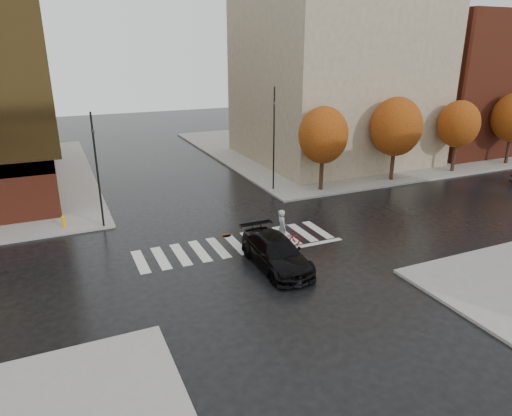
# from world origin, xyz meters

# --- Properties ---
(ground) EXTENTS (120.00, 120.00, 0.00)m
(ground) POSITION_xyz_m (0.00, 0.00, 0.00)
(ground) COLOR black
(ground) RESTS_ON ground
(sidewalk_ne) EXTENTS (30.00, 30.00, 0.15)m
(sidewalk_ne) POSITION_xyz_m (21.00, 21.00, 0.07)
(sidewalk_ne) COLOR gray
(sidewalk_ne) RESTS_ON ground
(crosswalk) EXTENTS (12.00, 3.00, 0.01)m
(crosswalk) POSITION_xyz_m (0.00, 0.50, 0.01)
(crosswalk) COLOR silver
(crosswalk) RESTS_ON ground
(building_ne_tan) EXTENTS (16.00, 16.00, 18.00)m
(building_ne_tan) POSITION_xyz_m (17.00, 17.00, 9.15)
(building_ne_tan) COLOR gray
(building_ne_tan) RESTS_ON sidewalk_ne
(building_ne_brick) EXTENTS (14.00, 14.00, 14.00)m
(building_ne_brick) POSITION_xyz_m (33.00, 16.00, 7.15)
(building_ne_brick) COLOR maroon
(building_ne_brick) RESTS_ON sidewalk_ne
(tree_ne_a) EXTENTS (3.80, 3.80, 6.50)m
(tree_ne_a) POSITION_xyz_m (10.00, 7.40, 4.46)
(tree_ne_a) COLOR black
(tree_ne_a) RESTS_ON sidewalk_ne
(tree_ne_b) EXTENTS (4.20, 4.20, 6.89)m
(tree_ne_b) POSITION_xyz_m (17.00, 7.40, 4.62)
(tree_ne_b) COLOR black
(tree_ne_b) RESTS_ON sidewalk_ne
(tree_ne_c) EXTENTS (3.60, 3.60, 6.31)m
(tree_ne_c) POSITION_xyz_m (24.00, 7.40, 4.37)
(tree_ne_c) COLOR black
(tree_ne_c) RESTS_ON sidewalk_ne
(sedan) EXTENTS (2.28, 5.52, 1.60)m
(sedan) POSITION_xyz_m (0.84, -2.96, 0.80)
(sedan) COLOR black
(sedan) RESTS_ON ground
(cyclist) EXTENTS (2.10, 0.98, 2.30)m
(cyclist) POSITION_xyz_m (2.25, -1.00, 0.79)
(cyclist) COLOR maroon
(cyclist) RESTS_ON ground
(traffic_light_nw) EXTENTS (0.21, 0.18, 7.12)m
(traffic_light_nw) POSITION_xyz_m (-6.67, 6.30, 4.19)
(traffic_light_nw) COLOR black
(traffic_light_nw) RESTS_ON sidewalk_nw
(traffic_light_ne) EXTENTS (0.22, 0.24, 7.90)m
(traffic_light_ne) POSITION_xyz_m (6.59, 9.00, 4.72)
(traffic_light_ne) COLOR black
(traffic_light_ne) RESTS_ON sidewalk_ne
(fire_hydrant) EXTENTS (0.26, 0.26, 0.73)m
(fire_hydrant) POSITION_xyz_m (-8.95, 7.18, 0.55)
(fire_hydrant) COLOR #DF9E0D
(fire_hydrant) RESTS_ON sidewalk_nw
(manhole) EXTENTS (0.78, 0.78, 0.01)m
(manhole) POSITION_xyz_m (-0.07, 2.00, 0.01)
(manhole) COLOR #4E321C
(manhole) RESTS_ON ground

